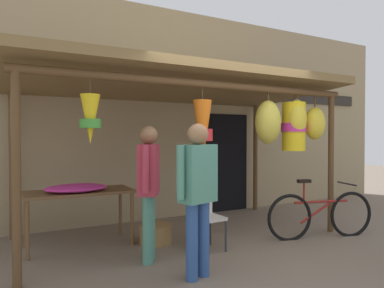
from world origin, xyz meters
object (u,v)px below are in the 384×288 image
(folding_chair, at_px, (204,212))
(wicker_basket_by_table, at_px, (156,234))
(display_table, at_px, (79,196))
(parked_bicycle, at_px, (321,215))
(passerby_at_right, at_px, (149,181))
(flower_heap_on_table, at_px, (78,188))
(customer_foreground, at_px, (198,187))

(folding_chair, xyz_separation_m, wicker_basket_by_table, (-0.48, 0.56, -0.37))
(display_table, relative_size, parked_bicycle, 0.85)
(wicker_basket_by_table, distance_m, parked_bicycle, 2.50)
(display_table, xyz_separation_m, passerby_at_right, (0.64, -1.01, 0.29))
(flower_heap_on_table, relative_size, parked_bicycle, 0.49)
(flower_heap_on_table, bearing_deg, customer_foreground, -60.25)
(folding_chair, distance_m, passerby_at_right, 0.97)
(display_table, bearing_deg, parked_bicycle, -21.43)
(flower_heap_on_table, height_order, parked_bicycle, parked_bicycle)
(customer_foreground, height_order, passerby_at_right, customer_foreground)
(display_table, xyz_separation_m, customer_foreground, (0.92, -1.75, 0.29))
(display_table, height_order, passerby_at_right, passerby_at_right)
(folding_chair, distance_m, parked_bicycle, 1.88)
(folding_chair, relative_size, wicker_basket_by_table, 1.77)
(display_table, distance_m, passerby_at_right, 1.24)
(display_table, height_order, parked_bicycle, parked_bicycle)
(display_table, relative_size, passerby_at_right, 0.87)
(customer_foreground, bearing_deg, flower_heap_on_table, 119.75)
(display_table, height_order, customer_foreground, customer_foreground)
(display_table, xyz_separation_m, parked_bicycle, (3.31, -1.30, -0.35))
(flower_heap_on_table, height_order, passerby_at_right, passerby_at_right)
(parked_bicycle, distance_m, customer_foreground, 2.51)
(passerby_at_right, bearing_deg, parked_bicycle, -6.08)
(folding_chair, relative_size, parked_bicycle, 0.49)
(display_table, distance_m, wicker_basket_by_table, 1.20)
(wicker_basket_by_table, bearing_deg, customer_foreground, -93.21)
(display_table, bearing_deg, passerby_at_right, -57.63)
(passerby_at_right, bearing_deg, folding_chair, 6.28)
(customer_foreground, xyz_separation_m, passerby_at_right, (-0.28, 0.74, -0.01))
(display_table, bearing_deg, folding_chair, -32.00)
(flower_heap_on_table, xyz_separation_m, folding_chair, (1.51, -0.84, -0.33))
(parked_bicycle, xyz_separation_m, customer_foreground, (-2.39, -0.45, 0.64))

